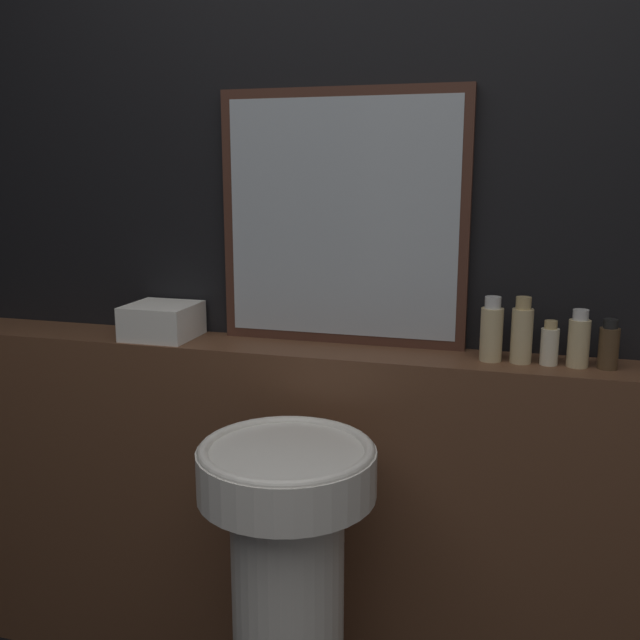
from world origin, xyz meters
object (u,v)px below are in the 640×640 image
at_px(body_wash_bottle, 579,340).
at_px(hand_soap_bottle, 609,346).
at_px(mirror, 342,219).
at_px(pedestal_sink, 288,596).
at_px(conditioner_bottle, 522,333).
at_px(towel_stack, 162,321).
at_px(shampoo_bottle, 492,331).
at_px(lotion_bottle, 550,344).

distance_m(body_wash_bottle, hand_soap_bottle, 0.07).
height_order(mirror, body_wash_bottle, mirror).
bearing_deg(hand_soap_bottle, body_wash_bottle, 180.00).
distance_m(pedestal_sink, conditioner_bottle, 0.81).
xyz_separation_m(mirror, towel_stack, (-0.49, -0.08, -0.28)).
distance_m(towel_stack, shampoo_bottle, 0.88).
bearing_deg(hand_soap_bottle, pedestal_sink, -151.62).
height_order(pedestal_sink, body_wash_bottle, body_wash_bottle).
xyz_separation_m(pedestal_sink, conditioner_bottle, (0.47, 0.36, 0.56)).
relative_size(towel_stack, hand_soap_bottle, 1.54).
bearing_deg(pedestal_sink, lotion_bottle, 33.89).
bearing_deg(shampoo_bottle, conditioner_bottle, 0.00).
bearing_deg(pedestal_sink, mirror, 88.90).
xyz_separation_m(conditioner_bottle, hand_soap_bottle, (0.19, 0.00, -0.02)).
bearing_deg(towel_stack, hand_soap_bottle, 0.00).
relative_size(lotion_bottle, body_wash_bottle, 0.78).
bearing_deg(body_wash_bottle, conditioner_bottle, -180.00).
bearing_deg(body_wash_bottle, mirror, 172.31).
distance_m(mirror, towel_stack, 0.57).
bearing_deg(body_wash_bottle, towel_stack, 180.00).
bearing_deg(conditioner_bottle, towel_stack, 180.00).
height_order(mirror, hand_soap_bottle, mirror).
relative_size(conditioner_bottle, body_wash_bottle, 1.17).
xyz_separation_m(towel_stack, lotion_bottle, (1.01, -0.00, 0.00)).
bearing_deg(lotion_bottle, body_wash_bottle, 0.00).
relative_size(shampoo_bottle, conditioner_bottle, 0.98).
bearing_deg(mirror, pedestal_sink, -91.10).
bearing_deg(conditioner_bottle, body_wash_bottle, 0.00).
bearing_deg(body_wash_bottle, lotion_bottle, -180.00).
distance_m(towel_stack, lotion_bottle, 1.01).
height_order(pedestal_sink, lotion_bottle, lotion_bottle).
bearing_deg(hand_soap_bottle, mirror, 173.08).
bearing_deg(pedestal_sink, towel_stack, 143.14).
height_order(mirror, shampoo_bottle, mirror).
xyz_separation_m(shampoo_bottle, hand_soap_bottle, (0.26, 0.00, -0.02)).
xyz_separation_m(conditioner_bottle, lotion_bottle, (0.06, 0.00, -0.02)).
relative_size(towel_stack, body_wash_bottle, 1.33).
relative_size(shampoo_bottle, lotion_bottle, 1.48).
relative_size(lotion_bottle, hand_soap_bottle, 0.91).
height_order(lotion_bottle, hand_soap_bottle, hand_soap_bottle).
xyz_separation_m(body_wash_bottle, hand_soap_bottle, (0.07, 0.00, -0.01)).
height_order(pedestal_sink, towel_stack, towel_stack).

